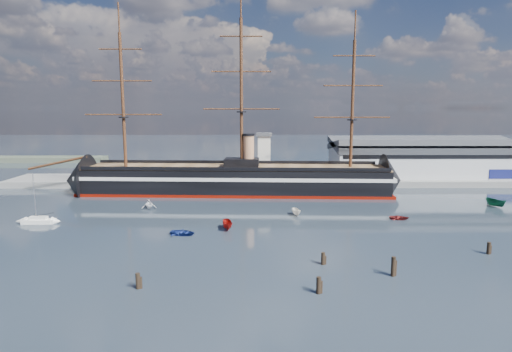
{
  "coord_description": "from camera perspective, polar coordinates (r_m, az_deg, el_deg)",
  "views": [
    {
      "loc": [
        -0.58,
        -64.47,
        24.79
      ],
      "look_at": [
        0.15,
        35.0,
        9.0
      ],
      "focal_mm": 30.0,
      "sensor_mm": 36.0,
      "label": 1
    }
  ],
  "objects": [
    {
      "name": "ground",
      "position": [
        107.37,
        -0.1,
        -4.33
      ],
      "size": [
        600.0,
        600.0,
        0.0
      ],
      "primitive_type": "plane",
      "color": "#1A2430",
      "rests_on": "ground"
    },
    {
      "name": "quay",
      "position": [
        143.03,
        3.83,
        -0.98
      ],
      "size": [
        180.0,
        18.0,
        2.0
      ],
      "primitive_type": "cube",
      "color": "slate",
      "rests_on": "ground"
    },
    {
      "name": "warehouse",
      "position": [
        156.8,
        21.54,
        2.24
      ],
      "size": [
        63.0,
        21.0,
        11.6
      ],
      "color": "#B7BABC",
      "rests_on": "ground"
    },
    {
      "name": "quay_tower",
      "position": [
        138.34,
        1.07,
        2.78
      ],
      "size": [
        5.0,
        5.0,
        15.0
      ],
      "color": "silver",
      "rests_on": "ground"
    },
    {
      "name": "warship",
      "position": [
        126.38,
        -3.6,
        -0.45
      ],
      "size": [
        113.26,
        20.64,
        53.94
      ],
      "rotation": [
        0.0,
        0.0,
        -0.05
      ],
      "color": "black",
      "rests_on": "ground"
    },
    {
      "name": "sailboat",
      "position": [
        104.7,
        -27.0,
        -5.28
      ],
      "size": [
        6.95,
        2.17,
        11.06
      ],
      "rotation": [
        0.0,
        0.0,
        0.02
      ],
      "color": "white",
      "rests_on": "ground"
    },
    {
      "name": "motorboat_a",
      "position": [
        89.17,
        -3.8,
        -7.14
      ],
      "size": [
        6.1,
        2.97,
        2.34
      ],
      "primitive_type": "imported",
      "rotation": [
        0.0,
        0.0,
        0.15
      ],
      "color": "maroon",
      "rests_on": "ground"
    },
    {
      "name": "motorboat_b",
      "position": [
        86.52,
        -9.75,
        -7.76
      ],
      "size": [
        2.03,
        3.38,
        1.48
      ],
      "primitive_type": "imported",
      "rotation": [
        0.0,
        0.0,
        1.31
      ],
      "color": "navy",
      "rests_on": "ground"
    },
    {
      "name": "motorboat_c",
      "position": [
        100.58,
        5.4,
        -5.29
      ],
      "size": [
        5.25,
        2.56,
        2.02
      ],
      "primitive_type": "imported",
      "rotation": [
        0.0,
        0.0,
        0.14
      ],
      "color": "white",
      "rests_on": "ground"
    },
    {
      "name": "motorboat_d",
      "position": [
        110.58,
        -14.08,
        -4.21
      ],
      "size": [
        7.38,
        4.85,
        2.5
      ],
      "primitive_type": "imported",
      "rotation": [
        0.0,
        0.0,
        0.3
      ],
      "color": "white",
      "rests_on": "ground"
    },
    {
      "name": "motorboat_e",
      "position": [
        102.11,
        18.53,
        -5.51
      ],
      "size": [
        1.54,
        2.87,
        1.27
      ],
      "primitive_type": "imported",
      "rotation": [
        0.0,
        0.0,
        1.4
      ],
      "color": "maroon",
      "rests_on": "ground"
    },
    {
      "name": "motorboat_f",
      "position": [
        125.03,
        29.29,
        -3.59
      ],
      "size": [
        6.95,
        4.62,
        2.61
      ],
      "primitive_type": "imported",
      "rotation": [
        0.0,
        0.0,
        0.38
      ],
      "color": "#125438",
      "rests_on": "ground"
    },
    {
      "name": "piling_near_left",
      "position": [
        63.57,
        -15.43,
        -14.28
      ],
      "size": [
        0.64,
        0.64,
        2.95
      ],
      "primitive_type": "cylinder",
      "color": "black",
      "rests_on": "ground"
    },
    {
      "name": "piling_near_mid",
      "position": [
        60.58,
        8.32,
        -15.24
      ],
      "size": [
        0.64,
        0.64,
        3.04
      ],
      "primitive_type": "cylinder",
      "color": "black",
      "rests_on": "ground"
    },
    {
      "name": "piling_near_right",
      "position": [
        68.68,
        17.77,
        -12.59
      ],
      "size": [
        0.64,
        0.64,
        3.7
      ],
      "primitive_type": "cylinder",
      "color": "black",
      "rests_on": "ground"
    },
    {
      "name": "piling_far_right",
      "position": [
        84.73,
        28.56,
        -9.13
      ],
      "size": [
        0.64,
        0.64,
        2.81
      ],
      "primitive_type": "cylinder",
      "color": "black",
      "rests_on": "ground"
    },
    {
      "name": "piling_extra",
      "position": [
        70.86,
        8.91,
        -11.57
      ],
      "size": [
        0.64,
        0.64,
        2.71
      ],
      "primitive_type": "cylinder",
      "color": "black",
      "rests_on": "ground"
    }
  ]
}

